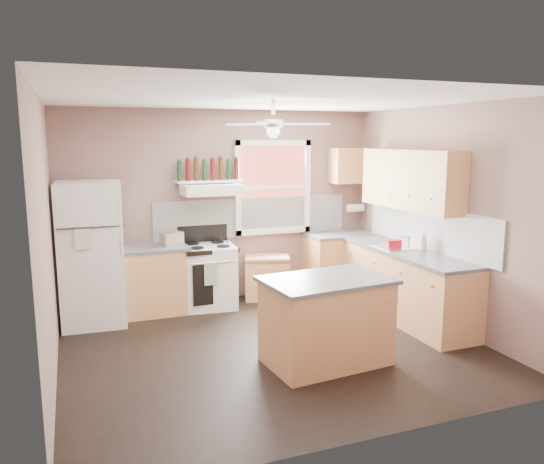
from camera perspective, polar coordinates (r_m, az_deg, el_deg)
name	(u,v)px	position (r m, az deg, el deg)	size (l,w,h in m)	color
floor	(273,347)	(6.06, 0.13, -12.25)	(4.50, 4.50, 0.00)	black
ceiling	(273,99)	(5.63, 0.14, 14.13)	(4.50, 4.50, 0.00)	white
wall_back	(222,206)	(7.60, -5.35, 2.79)	(4.50, 0.05, 2.70)	#775B52
wall_right	(446,217)	(6.84, 18.24, 1.54)	(0.05, 4.00, 2.70)	#775B52
wall_left	(44,242)	(5.33, -23.35, -1.03)	(0.05, 4.00, 2.70)	#775B52
backsplash_back	(253,217)	(7.71, -2.03, 1.62)	(2.90, 0.03, 0.55)	white
backsplash_right	(428,228)	(7.07, 16.39, 0.46)	(0.03, 2.60, 0.55)	white
window_view	(273,187)	(7.76, 0.06, 4.84)	(1.00, 0.02, 1.20)	maroon
window_frame	(273,187)	(7.74, 0.13, 4.82)	(1.16, 0.07, 1.36)	white
refrigerator	(92,254)	(6.93, -18.83, -2.23)	(0.76, 0.74, 1.79)	white
base_cabinet_left	(153,281)	(7.25, -12.67, -5.18)	(0.90, 0.60, 0.86)	tan
counter_left	(152,248)	(7.15, -12.80, -1.69)	(0.92, 0.62, 0.04)	#4D4D50
toaster	(172,239)	(7.12, -10.73, -0.75)	(0.28, 0.16, 0.18)	silver
stove	(208,276)	(7.37, -6.86, -4.75)	(0.71, 0.64, 0.86)	white
range_hood	(211,189)	(7.25, -6.56, 4.57)	(0.78, 0.50, 0.14)	white
bottle_shelf	(209,181)	(7.35, -6.81, 5.43)	(0.90, 0.26, 0.03)	white
cart	(267,277)	(7.71, -0.55, -4.90)	(0.63, 0.42, 0.63)	tan
base_cabinet_corner	(341,264)	(8.11, 7.40, -3.40)	(1.00, 0.60, 0.86)	tan
base_cabinet_right	(406,286)	(7.06, 14.24, -5.64)	(0.60, 2.20, 0.86)	tan
counter_corner	(341,235)	(8.02, 7.47, -0.27)	(1.02, 0.62, 0.04)	#4D4D50
counter_right	(407,252)	(6.95, 14.33, -2.07)	(0.62, 2.22, 0.04)	#4D4D50
sink	(398,248)	(7.11, 13.41, -1.65)	(0.55, 0.45, 0.03)	silver
faucet	(409,241)	(7.18, 14.49, -0.97)	(0.03, 0.03, 0.14)	silver
upper_cabinet_right	(410,180)	(7.07, 14.64, 5.48)	(0.33, 1.80, 0.76)	tan
upper_cabinet_corner	(351,166)	(8.11, 8.45, 7.08)	(0.60, 0.33, 0.52)	tan
paper_towel	(355,208)	(8.26, 8.96, 2.58)	(0.12, 0.12, 0.26)	white
island	(326,323)	(5.56, 5.85, -9.66)	(1.20, 0.76, 0.86)	tan
island_top	(327,280)	(5.42, 5.93, -5.18)	(1.28, 0.83, 0.04)	#4D4D50
ceiling_fan_hub	(273,124)	(5.62, 0.14, 11.58)	(0.20, 0.20, 0.08)	white
soap_bottle	(423,241)	(6.92, 15.95, -0.93)	(0.10, 0.10, 0.26)	silver
red_caddy	(393,244)	(7.08, 12.93, -1.22)	(0.18, 0.12, 0.10)	#AC0E1D
wine_bottles	(209,170)	(7.34, -6.82, 6.66)	(0.86, 0.06, 0.31)	#143819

